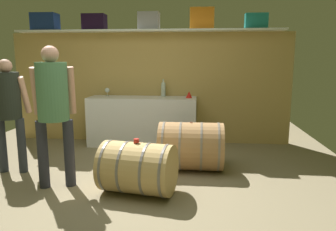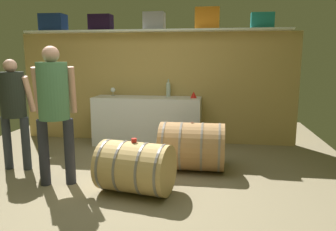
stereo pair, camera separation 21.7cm
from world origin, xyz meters
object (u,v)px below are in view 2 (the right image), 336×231
object	(u,v)px
toolcase_black	(101,23)
toolcase_teal	(262,21)
toolcase_navy	(53,23)
wine_glass	(113,90)
tasting_cup	(134,140)
visitor_tasting	(13,103)
work_cabinet	(147,121)
wine_barrel_near	(135,167)
red_funnel	(194,95)
wine_bottle_clear	(168,89)
toolcase_grey	(154,21)
winemaker_pouring	(54,101)
wine_barrel_far	(192,146)
toolcase_orange	(207,18)

from	to	relation	value
toolcase_black	toolcase_teal	xyz separation A→B (m)	(2.77, 0.00, -0.01)
toolcase_black	toolcase_navy	bearing A→B (deg)	179.49
wine_glass	tasting_cup	bearing A→B (deg)	-66.58
toolcase_black	visitor_tasting	world-z (taller)	toolcase_black
toolcase_teal	wine_glass	bearing A→B (deg)	-178.99
toolcase_teal	work_cabinet	xyz separation A→B (m)	(-1.91, -0.18, -1.70)
work_cabinet	visitor_tasting	xyz separation A→B (m)	(-1.51, -1.53, 0.50)
work_cabinet	wine_barrel_near	world-z (taller)	work_cabinet
toolcase_teal	toolcase_black	bearing A→B (deg)	-179.76
red_funnel	visitor_tasting	bearing A→B (deg)	-146.61
toolcase_teal	wine_bottle_clear	bearing A→B (deg)	-179.22
wine_glass	visitor_tasting	xyz separation A→B (m)	(-0.85, -1.67, -0.02)
work_cabinet	wine_barrel_near	bearing A→B (deg)	-81.61
toolcase_grey	winemaker_pouring	size ratio (longest dim) A/B	0.21
toolcase_navy	wine_barrel_far	bearing A→B (deg)	-29.03
toolcase_navy	toolcase_grey	bearing A→B (deg)	-1.37
toolcase_grey	work_cabinet	xyz separation A→B (m)	(-0.10, -0.18, -1.73)
toolcase_orange	winemaker_pouring	bearing A→B (deg)	-127.31
toolcase_navy	wine_barrel_far	world-z (taller)	toolcase_navy
toolcase_grey	wine_bottle_clear	bearing A→B (deg)	-1.51
wine_bottle_clear	tasting_cup	world-z (taller)	wine_bottle_clear
toolcase_teal	red_funnel	bearing A→B (deg)	-170.80
toolcase_grey	visitor_tasting	bearing A→B (deg)	-131.58
red_funnel	wine_barrel_near	size ratio (longest dim) A/B	0.12
work_cabinet	red_funnel	bearing A→B (deg)	0.16
wine_bottle_clear	wine_glass	bearing A→B (deg)	-178.88
toolcase_navy	wine_barrel_far	distance (m)	3.49
tasting_cup	visitor_tasting	bearing A→B (deg)	163.57
wine_bottle_clear	winemaker_pouring	bearing A→B (deg)	-116.28
toolcase_navy	wine_glass	world-z (taller)	toolcase_navy
toolcase_orange	toolcase_navy	bearing A→B (deg)	-178.66
toolcase_black	wine_barrel_far	size ratio (longest dim) A/B	0.45
toolcase_grey	wine_barrel_near	world-z (taller)	toolcase_grey
wine_bottle_clear	red_funnel	bearing A→B (deg)	-19.01
winemaker_pouring	tasting_cup	bearing A→B (deg)	-22.24
red_funnel	visitor_tasting	world-z (taller)	visitor_tasting
wine_barrel_near	visitor_tasting	world-z (taller)	visitor_tasting
wine_barrel_near	wine_barrel_far	bearing A→B (deg)	66.53
wine_bottle_clear	tasting_cup	distance (m)	2.25
toolcase_grey	work_cabinet	distance (m)	1.74
red_funnel	wine_barrel_far	xyz separation A→B (m)	(0.07, -1.21, -0.58)
toolcase_grey	wine_bottle_clear	xyz separation A→B (m)	(0.25, -0.01, -1.16)
wine_bottle_clear	red_funnel	size ratio (longest dim) A/B	2.77
toolcase_orange	wine_barrel_near	bearing A→B (deg)	-106.23
toolcase_teal	wine_glass	size ratio (longest dim) A/B	2.50
wine_bottle_clear	toolcase_black	bearing A→B (deg)	179.31
toolcase_teal	visitor_tasting	xyz separation A→B (m)	(-3.42, -1.70, -1.20)
wine_glass	winemaker_pouring	bearing A→B (deg)	-90.98
toolcase_navy	winemaker_pouring	bearing A→B (deg)	-65.04
wine_glass	wine_bottle_clear	bearing A→B (deg)	1.12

